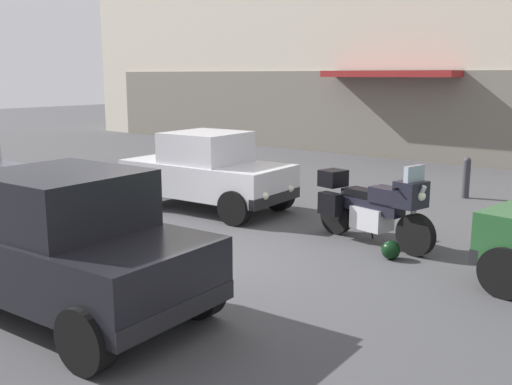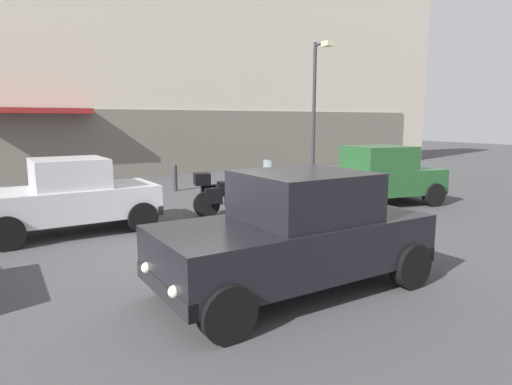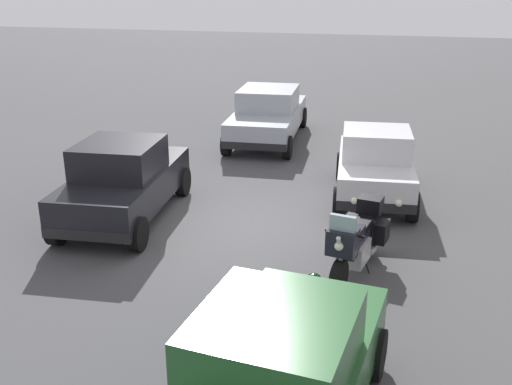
{
  "view_description": "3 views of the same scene",
  "coord_description": "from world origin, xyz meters",
  "px_view_note": "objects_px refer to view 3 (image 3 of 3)",
  "views": [
    {
      "loc": [
        6.0,
        -5.76,
        2.68
      ],
      "look_at": [
        0.82,
        0.44,
        1.07
      ],
      "focal_mm": 41.68,
      "sensor_mm": 36.0,
      "label": 1
    },
    {
      "loc": [
        -3.04,
        -7.11,
        2.31
      ],
      "look_at": [
        1.07,
        0.73,
        0.87
      ],
      "focal_mm": 30.82,
      "sensor_mm": 36.0,
      "label": 2
    },
    {
      "loc": [
        10.45,
        3.09,
        4.73
      ],
      "look_at": [
        0.92,
        0.72,
        1.1
      ],
      "focal_mm": 41.67,
      "sensor_mm": 36.0,
      "label": 3
    }
  ],
  "objects_px": {
    "car_sedan_far": "(268,114)",
    "helmet": "(314,281)",
    "car_wagon_end": "(123,181)",
    "motorcycle": "(355,241)",
    "car_compact_side": "(375,165)",
    "car_hatchback_near": "(277,379)"
  },
  "relations": [
    {
      "from": "motorcycle",
      "to": "car_hatchback_near",
      "type": "height_order",
      "value": "car_hatchback_near"
    },
    {
      "from": "helmet",
      "to": "car_compact_side",
      "type": "distance_m",
      "value": 4.51
    },
    {
      "from": "car_hatchback_near",
      "to": "car_sedan_far",
      "type": "distance_m",
      "value": 12.31
    },
    {
      "from": "car_compact_side",
      "to": "car_hatchback_near",
      "type": "bearing_deg",
      "value": -8.96
    },
    {
      "from": "car_sedan_far",
      "to": "car_compact_side",
      "type": "height_order",
      "value": "same"
    },
    {
      "from": "motorcycle",
      "to": "helmet",
      "type": "bearing_deg",
      "value": -30.12
    },
    {
      "from": "car_wagon_end",
      "to": "car_compact_side",
      "type": "bearing_deg",
      "value": -67.9
    },
    {
      "from": "car_hatchback_near",
      "to": "car_sedan_far",
      "type": "xyz_separation_m",
      "value": [
        -11.98,
        -2.83,
        -0.03
      ]
    },
    {
      "from": "motorcycle",
      "to": "car_wagon_end",
      "type": "bearing_deg",
      "value": -94.63
    },
    {
      "from": "motorcycle",
      "to": "car_compact_side",
      "type": "xyz_separation_m",
      "value": [
        -3.77,
        0.09,
        0.15
      ]
    },
    {
      "from": "car_sedan_far",
      "to": "car_wagon_end",
      "type": "xyz_separation_m",
      "value": [
        6.63,
        -1.48,
        0.03
      ]
    },
    {
      "from": "helmet",
      "to": "car_compact_side",
      "type": "height_order",
      "value": "car_compact_side"
    },
    {
      "from": "car_wagon_end",
      "to": "motorcycle",
      "type": "bearing_deg",
      "value": -110.24
    },
    {
      "from": "motorcycle",
      "to": "car_wagon_end",
      "type": "height_order",
      "value": "car_wagon_end"
    },
    {
      "from": "helmet",
      "to": "car_compact_side",
      "type": "xyz_separation_m",
      "value": [
        -4.42,
        0.66,
        0.63
      ]
    },
    {
      "from": "car_sedan_far",
      "to": "car_compact_side",
      "type": "xyz_separation_m",
      "value": [
        4.22,
        3.38,
        -0.01
      ]
    },
    {
      "from": "car_compact_side",
      "to": "car_wagon_end",
      "type": "distance_m",
      "value": 5.42
    },
    {
      "from": "car_wagon_end",
      "to": "car_hatchback_near",
      "type": "bearing_deg",
      "value": -145.5
    },
    {
      "from": "car_compact_side",
      "to": "car_wagon_end",
      "type": "height_order",
      "value": "car_wagon_end"
    },
    {
      "from": "car_sedan_far",
      "to": "car_wagon_end",
      "type": "distance_m",
      "value": 6.79
    },
    {
      "from": "car_sedan_far",
      "to": "helmet",
      "type": "bearing_deg",
      "value": -165.67
    },
    {
      "from": "car_hatchback_near",
      "to": "car_wagon_end",
      "type": "relative_size",
      "value": 1.01
    }
  ]
}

